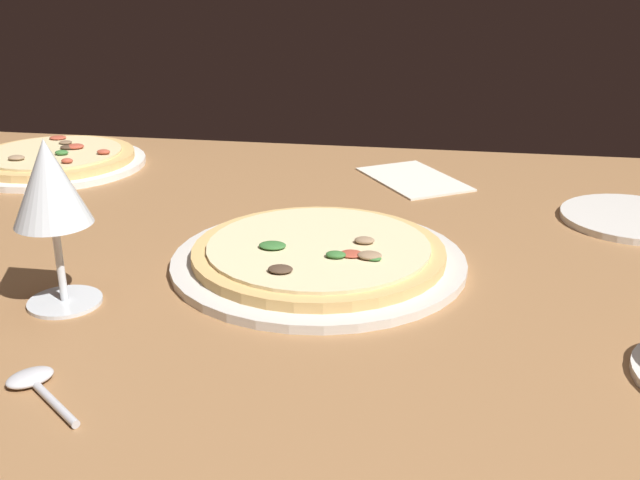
# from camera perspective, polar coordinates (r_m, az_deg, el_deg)

# --- Properties ---
(dining_table) EXTENTS (1.50, 1.10, 0.04)m
(dining_table) POSITION_cam_1_polar(r_m,az_deg,el_deg) (0.88, -0.04, -2.96)
(dining_table) COLOR #996B42
(dining_table) RESTS_ON ground
(pizza_main) EXTENTS (0.34, 0.34, 0.03)m
(pizza_main) POSITION_cam_1_polar(r_m,az_deg,el_deg) (0.86, 0.04, -1.20)
(pizza_main) COLOR silver
(pizza_main) RESTS_ON dining_table
(pizza_side) EXTENTS (0.30, 0.30, 0.03)m
(pizza_side) POSITION_cam_1_polar(r_m,az_deg,el_deg) (1.33, -19.48, 5.76)
(pizza_side) COLOR white
(pizza_side) RESTS_ON dining_table
(wine_glass_far) EXTENTS (0.08, 0.08, 0.17)m
(wine_glass_far) POSITION_cam_1_polar(r_m,az_deg,el_deg) (0.78, -19.77, 3.62)
(wine_glass_far) COLOR silver
(wine_glass_far) RESTS_ON dining_table
(side_plate) EXTENTS (0.19, 0.19, 0.01)m
(side_plate) POSITION_cam_1_polar(r_m,az_deg,el_deg) (1.09, 22.58, 1.54)
(side_plate) COLOR silver
(side_plate) RESTS_ON dining_table
(paper_menu) EXTENTS (0.19, 0.21, 0.00)m
(paper_menu) POSITION_cam_1_polar(r_m,az_deg,el_deg) (1.20, 7.09, 4.60)
(paper_menu) COLOR silver
(paper_menu) RESTS_ON dining_table
(spoon) EXTENTS (0.09, 0.08, 0.01)m
(spoon) POSITION_cam_1_polar(r_m,az_deg,el_deg) (0.68, -20.71, -10.14)
(spoon) COLOR silver
(spoon) RESTS_ON dining_table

